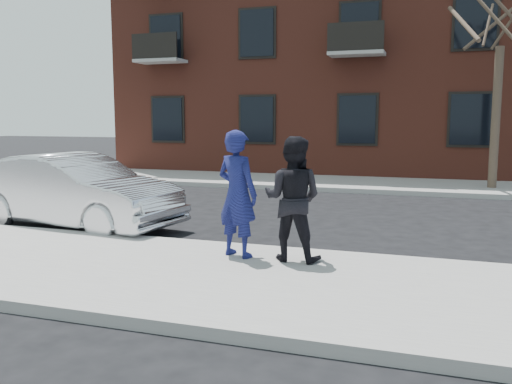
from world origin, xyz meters
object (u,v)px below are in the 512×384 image
(man_hoodie, at_px, (237,194))
(man_peacoat, at_px, (293,199))
(silver_sedan, at_px, (75,191))
(street_tree, at_px, (503,5))

(man_hoodie, distance_m, man_peacoat, 0.85)
(silver_sedan, bearing_deg, man_hoodie, -102.99)
(man_hoodie, bearing_deg, silver_sedan, -1.89)
(street_tree, height_order, man_hoodie, street_tree)
(street_tree, xyz_separation_m, man_peacoat, (-3.62, -10.17, -4.46))
(street_tree, xyz_separation_m, silver_sedan, (-8.63, -8.58, -4.77))
(street_tree, bearing_deg, man_hoodie, -113.64)
(man_hoodie, bearing_deg, man_peacoat, -156.80)
(street_tree, relative_size, man_peacoat, 3.70)
(man_peacoat, bearing_deg, street_tree, -107.62)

